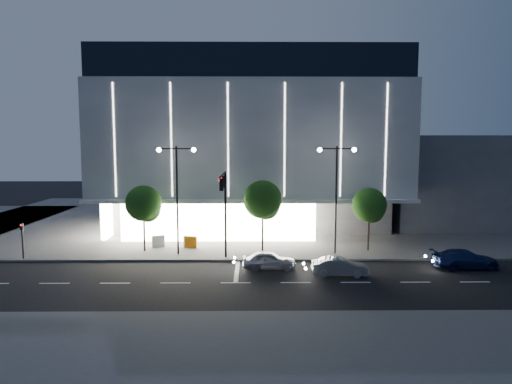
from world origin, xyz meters
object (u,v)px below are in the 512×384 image
object	(u,v)px
car_third	(465,259)
street_lamp_west	(177,184)
ped_signal_far	(22,237)
street_lamp_east	(336,184)
tree_mid	(263,202)
barrier_b	(158,241)
barrier_d	(190,242)
traffic_mast	(224,199)
barrier_c	(191,242)
tree_left	(144,205)
tree_right	(369,207)
car_second	(340,267)
car_lead	(269,260)

from	to	relation	value
car_third	street_lamp_west	bearing A→B (deg)	76.02
ped_signal_far	street_lamp_east	bearing A→B (deg)	3.44
tree_mid	barrier_b	world-z (taller)	tree_mid
street_lamp_east	ped_signal_far	bearing A→B (deg)	-176.56
tree_mid	barrier_d	distance (m)	7.48
street_lamp_east	tree_mid	bearing A→B (deg)	170.31
street_lamp_west	car_third	xyz separation A→B (m)	(21.87, -4.16, -5.26)
traffic_mast	barrier_c	size ratio (longest dim) A/B	6.43
tree_left	tree_mid	bearing A→B (deg)	0.00
tree_right	traffic_mast	bearing A→B (deg)	-162.98
barrier_b	tree_left	bearing A→B (deg)	-140.81
traffic_mast	ped_signal_far	size ratio (longest dim) A/B	2.36
tree_mid	car_third	bearing A→B (deg)	-19.23
ped_signal_far	barrier_c	world-z (taller)	ped_signal_far
barrier_b	barrier_d	xyz separation A→B (m)	(2.79, -0.23, 0.00)
car_second	car_lead	bearing A→B (deg)	75.64
car_lead	barrier_c	bearing A→B (deg)	44.98
traffic_mast	barrier_b	size ratio (longest dim) A/B	6.43
ped_signal_far	car_third	xyz separation A→B (m)	(33.87, -2.66, -1.19)
car_third	barrier_b	size ratio (longest dim) A/B	4.38
ped_signal_far	barrier_c	size ratio (longest dim) A/B	2.73
street_lamp_east	tree_left	distance (m)	16.12
street_lamp_east	ped_signal_far	world-z (taller)	street_lamp_east
ped_signal_far	tree_mid	xyz separation A→B (m)	(19.03, 2.52, 2.45)
tree_left	car_second	bearing A→B (deg)	-24.54
ped_signal_far	car_second	xyz separation A→B (m)	(24.24, -4.42, -1.24)
street_lamp_west	ped_signal_far	size ratio (longest dim) A/B	3.00
tree_mid	barrier_c	distance (m)	7.32
ped_signal_far	tree_right	size ratio (longest dim) A/B	0.54
tree_mid	barrier_d	bearing A→B (deg)	168.84
car_lead	traffic_mast	bearing A→B (deg)	63.28
tree_mid	car_third	size ratio (longest dim) A/B	1.28
barrier_d	street_lamp_east	bearing A→B (deg)	10.43
tree_mid	car_second	world-z (taller)	tree_mid
tree_right	car_second	size ratio (longest dim) A/B	1.41
car_lead	barrier_d	xyz separation A→B (m)	(-6.72, 6.57, -0.02)
barrier_b	car_second	bearing A→B (deg)	-52.15
traffic_mast	car_lead	world-z (taller)	traffic_mast
car_second	street_lamp_east	bearing A→B (deg)	-3.21
traffic_mast	barrier_c	world-z (taller)	traffic_mast
traffic_mast	street_lamp_east	xyz separation A→B (m)	(9.00, 2.66, 0.93)
street_lamp_east	car_third	bearing A→B (deg)	-25.11
ped_signal_far	tree_right	distance (m)	28.21
car_second	ped_signal_far	bearing A→B (deg)	83.80
tree_left	barrier_b	distance (m)	3.79
barrier_b	barrier_c	world-z (taller)	same
ped_signal_far	tree_mid	bearing A→B (deg)	7.55
tree_mid	car_third	world-z (taller)	tree_mid
street_lamp_east	car_lead	size ratio (longest dim) A/B	2.29
tree_left	barrier_b	bearing A→B (deg)	60.96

